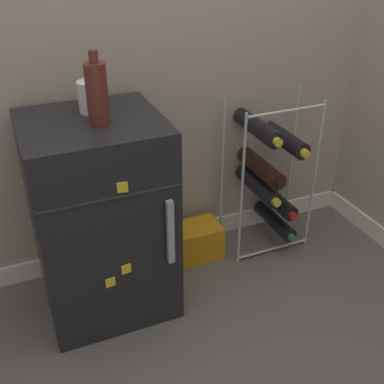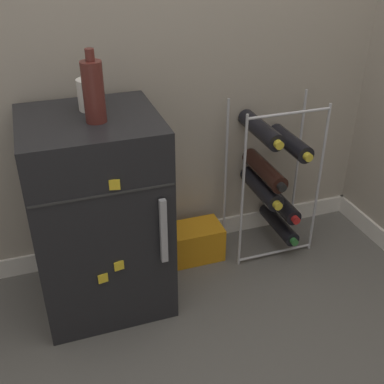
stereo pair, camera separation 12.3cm
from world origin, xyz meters
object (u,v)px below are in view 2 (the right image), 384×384
Objects in this scene: wine_rack at (272,176)px; soda_box at (192,242)px; fridge_top_cup at (91,94)px; fridge_top_bottle at (94,91)px; mini_fridge at (99,214)px.

wine_rack reaches higher than soda_box.
soda_box is at bearing 6.36° from fridge_top_cup.
fridge_top_bottle reaches higher than soda_box.
fridge_top_bottle is at bearing -169.89° from wine_rack.
mini_fridge is 1.08× the size of wine_rack.
fridge_top_bottle is at bearing -157.15° from soda_box.
mini_fridge is 0.51m from fridge_top_bottle.
fridge_top_cup is 0.45× the size of fridge_top_bottle.
wine_rack is at bearing 6.60° from mini_fridge.
wine_rack is at bearing -4.50° from soda_box.
mini_fridge reaches higher than soda_box.
fridge_top_cup reaches higher than soda_box.
mini_fridge is 0.54m from soda_box.
soda_box is at bearing 16.12° from mini_fridge.
wine_rack is 0.48m from soda_box.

